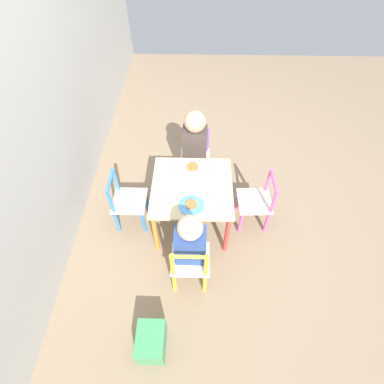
{
  "coord_description": "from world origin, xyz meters",
  "views": [
    {
      "loc": [
        -1.44,
        -0.03,
        2.12
      ],
      "look_at": [
        0.0,
        0.0,
        0.38
      ],
      "focal_mm": 28.0,
      "sensor_mm": 36.0,
      "label": 1
    }
  ],
  "objects": [
    {
      "name": "kids_table",
      "position": [
        0.0,
        0.0,
        0.39
      ],
      "size": [
        0.6,
        0.6,
        0.45
      ],
      "color": "beige",
      "rests_on": "ground_plane"
    },
    {
      "name": "chair_yellow",
      "position": [
        -0.52,
        0.0,
        0.25
      ],
      "size": [
        0.26,
        0.26,
        0.51
      ],
      "rotation": [
        0.0,
        0.0,
        1.57
      ],
      "color": "silver",
      "rests_on": "ground_plane"
    },
    {
      "name": "plate_left",
      "position": [
        -0.18,
        0.0,
        0.46
      ],
      "size": [
        0.18,
        0.18,
        0.03
      ],
      "color": "#4C9EE0",
      "rests_on": "kids_table"
    },
    {
      "name": "ground_plane",
      "position": [
        0.0,
        0.0,
        0.0
      ],
      "size": [
        6.0,
        6.0,
        0.0
      ],
      "primitive_type": "plane",
      "color": "#8C755B"
    },
    {
      "name": "child_left",
      "position": [
        -0.45,
        0.0,
        0.42
      ],
      "size": [
        0.21,
        0.2,
        0.7
      ],
      "rotation": [
        0.0,
        0.0,
        1.57
      ],
      "color": "#7A6B5B",
      "rests_on": "ground_plane"
    },
    {
      "name": "house_wall",
      "position": [
        0.0,
        0.98,
        1.3
      ],
      "size": [
        6.0,
        0.06,
        2.6
      ],
      "color": "beige",
      "rests_on": "ground_plane"
    },
    {
      "name": "storage_bin",
      "position": [
        -0.98,
        0.23,
        0.1
      ],
      "size": [
        0.22,
        0.17,
        0.19
      ],
      "color": "#3D8E56",
      "rests_on": "ground_plane"
    },
    {
      "name": "chair_pink",
      "position": [
        0.02,
        -0.52,
        0.25
      ],
      "size": [
        0.27,
        0.27,
        0.51
      ],
      "rotation": [
        0.0,
        0.0,
        -3.1
      ],
      "color": "silver",
      "rests_on": "ground_plane"
    },
    {
      "name": "chair_blue",
      "position": [
        0.0,
        0.52,
        0.25
      ],
      "size": [
        0.26,
        0.26,
        0.51
      ],
      "rotation": [
        0.0,
        0.0,
        -0.0
      ],
      "color": "silver",
      "rests_on": "ground_plane"
    },
    {
      "name": "child_right",
      "position": [
        0.46,
        -0.01,
        0.47
      ],
      "size": [
        0.22,
        0.2,
        0.77
      ],
      "rotation": [
        0.0,
        0.0,
        -1.6
      ],
      "color": "#4C608E",
      "rests_on": "ground_plane"
    },
    {
      "name": "plate_right",
      "position": [
        0.18,
        0.0,
        0.46
      ],
      "size": [
        0.2,
        0.2,
        0.03
      ],
      "color": "white",
      "rests_on": "kids_table"
    },
    {
      "name": "chair_purple",
      "position": [
        0.52,
        -0.01,
        0.25
      ],
      "size": [
        0.27,
        0.27,
        0.51
      ],
      "rotation": [
        0.0,
        0.0,
        -1.6
      ],
      "color": "silver",
      "rests_on": "ground_plane"
    }
  ]
}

